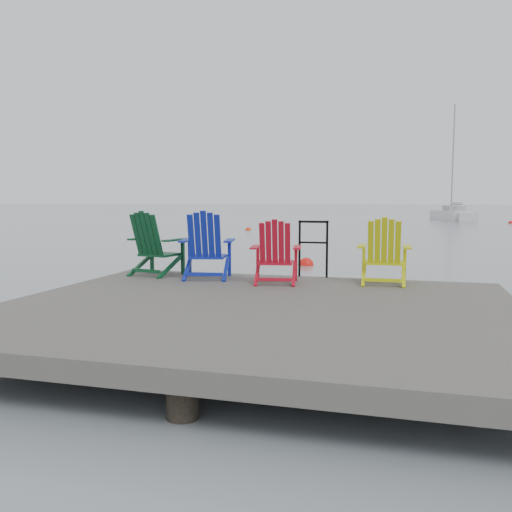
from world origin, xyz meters
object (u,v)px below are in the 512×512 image
(chair_blue, at_px, (206,246))
(chair_red, at_px, (276,252))
(chair_green, at_px, (154,244))
(buoy_b, at_px, (248,230))
(sailboat_near, at_px, (452,216))
(chair_yellow, at_px, (384,252))
(buoy_c, at_px, (511,223))
(buoy_d, at_px, (459,221))
(handrail, at_px, (313,243))
(buoy_a, at_px, (306,265))

(chair_blue, height_order, chair_red, chair_blue)
(chair_green, xyz_separation_m, buoy_b, (-4.81, 21.71, -1.01))
(chair_blue, distance_m, sailboat_near, 41.45)
(chair_yellow, relative_size, sailboat_near, 0.10)
(buoy_c, distance_m, buoy_d, 4.26)
(chair_yellow, xyz_separation_m, buoy_b, (-8.44, 21.70, -0.98))
(chair_green, height_order, chair_blue, chair_blue)
(buoy_b, xyz_separation_m, buoy_d, (12.76, 16.35, 0.00))
(chair_blue, height_order, buoy_d, chair_blue)
(chair_yellow, height_order, buoy_c, chair_yellow)
(handrail, relative_size, chair_red, 0.98)
(handrail, bearing_deg, sailboat_near, 82.77)
(handrail, bearing_deg, chair_green, -168.51)
(chair_red, height_order, buoy_a, chair_red)
(sailboat_near, bearing_deg, chair_yellow, -108.08)
(chair_yellow, distance_m, buoy_d, 38.30)
(chair_yellow, xyz_separation_m, sailboat_near, (3.99, 40.75, -0.62))
(sailboat_near, distance_m, buoy_b, 22.75)
(buoy_d, bearing_deg, buoy_b, -127.98)
(chair_green, relative_size, buoy_d, 3.05)
(buoy_b, xyz_separation_m, buoy_c, (16.11, 13.71, 0.00))
(chair_blue, relative_size, buoy_c, 2.83)
(chair_green, bearing_deg, chair_blue, 3.72)
(chair_yellow, distance_m, sailboat_near, 40.95)
(handrail, bearing_deg, buoy_d, 81.76)
(chair_red, bearing_deg, chair_yellow, 2.72)
(handrail, xyz_separation_m, chair_green, (-2.51, -0.51, -0.03))
(chair_blue, height_order, buoy_b, chair_blue)
(buoy_c, bearing_deg, handrail, -104.13)
(handrail, distance_m, chair_yellow, 1.22)
(chair_red, relative_size, buoy_a, 2.29)
(chair_red, bearing_deg, buoy_a, 86.29)
(chair_yellow, bearing_deg, buoy_a, 108.42)
(buoy_a, bearing_deg, chair_green, -102.79)
(handrail, height_order, chair_green, chair_green)
(buoy_c, bearing_deg, chair_green, -107.69)
(buoy_d, bearing_deg, chair_yellow, -96.48)
(buoy_d, bearing_deg, chair_blue, -100.39)
(sailboat_near, bearing_deg, buoy_a, -112.68)
(sailboat_near, height_order, buoy_b, sailboat_near)
(buoy_a, height_order, buoy_c, buoy_a)
(chair_green, height_order, buoy_d, chair_green)
(chair_green, height_order, buoy_b, chair_green)
(chair_red, bearing_deg, buoy_d, 71.31)
(chair_green, relative_size, buoy_a, 2.53)
(buoy_c, bearing_deg, buoy_d, 141.77)
(chair_blue, distance_m, buoy_c, 37.04)
(handrail, height_order, buoy_c, handrail)
(chair_green, bearing_deg, chair_red, 2.81)
(chair_red, distance_m, buoy_a, 6.55)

